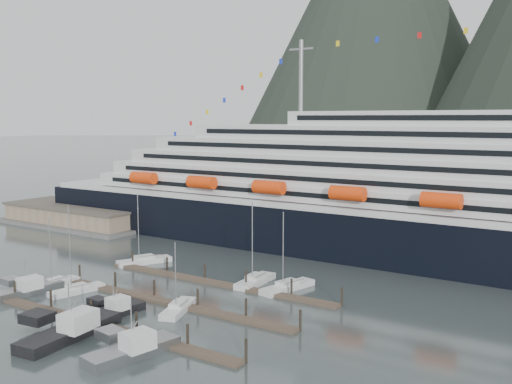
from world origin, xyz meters
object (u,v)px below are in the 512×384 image
sailboat_g (287,287)px  trawler_d (131,349)px  sailboat_b (77,290)px  sailboat_c (178,309)px  sailboat_f (255,282)px  trawler_c (69,330)px  warehouse (78,216)px  trawler_b (113,310)px  trawler_a (26,289)px  sailboat_e (144,261)px  cruise_ship (479,205)px  sailboat_a (56,284)px

sailboat_g → trawler_d: size_ratio=1.10×
sailboat_b → sailboat_c: 20.59m
sailboat_f → trawler_c: 35.57m
sailboat_f → trawler_d: bearing=-176.5°
warehouse → trawler_b: bearing=-36.2°
sailboat_g → trawler_a: bearing=138.8°
sailboat_b → sailboat_g: 35.19m
sailboat_e → sailboat_f: sailboat_f is taller
cruise_ship → trawler_a: cruise_ship is taller
trawler_d → sailboat_a: bearing=76.0°
sailboat_b → sailboat_f: bearing=-35.0°
sailboat_c → trawler_b: 9.54m
sailboat_b → sailboat_c: bearing=-73.2°
sailboat_c → sailboat_g: 20.44m
sailboat_c → cruise_ship: bearing=-49.8°
sailboat_a → sailboat_f: (27.95, 20.23, 0.04)m
trawler_b → trawler_c: size_ratio=0.62×
sailboat_g → sailboat_a: bearing=132.1°
sailboat_a → trawler_c: (21.69, -14.78, 0.58)m
sailboat_c → sailboat_e: (-25.44, 18.89, 0.03)m
sailboat_b → sailboat_g: (28.29, 20.93, -0.00)m
warehouse → sailboat_b: (51.22, -42.94, -1.82)m
warehouse → sailboat_a: sailboat_a is taller
warehouse → sailboat_g: (79.51, -22.01, -1.82)m
warehouse → trawler_c: trawler_c is taller
sailboat_e → trawler_c: size_ratio=0.92×
sailboat_g → trawler_b: 29.41m
sailboat_b → trawler_b: sailboat_b is taller
cruise_ship → sailboat_e: cruise_ship is taller
sailboat_f → sailboat_b: bearing=128.9°
sailboat_b → sailboat_e: sailboat_b is taller
sailboat_b → trawler_d: size_ratio=1.20×
sailboat_g → trawler_c: bearing=171.6°
sailboat_e → sailboat_g: 33.25m
sailboat_b → sailboat_g: bearing=-42.5°
sailboat_b → trawler_b: (13.62, -4.56, 0.40)m
sailboat_e → trawler_d: 47.35m
sailboat_f → trawler_c: bearing=164.8°
sailboat_e → trawler_b: sailboat_e is taller
cruise_ship → trawler_d: (-23.84, -69.92, -11.12)m
sailboat_a → sailboat_b: bearing=-97.1°
warehouse → trawler_a: size_ratio=3.74×
sailboat_e → trawler_b: size_ratio=1.49×
sailboat_g → sailboat_e: bearing=101.8°
sailboat_c → sailboat_e: bearing=33.0°
trawler_c → sailboat_e: bearing=24.2°
trawler_a → trawler_d: bearing=-99.1°
sailboat_c → trawler_a: 27.82m
cruise_ship → sailboat_b: (-50.80, -55.88, -11.61)m
sailboat_c → trawler_a: sailboat_c is taller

